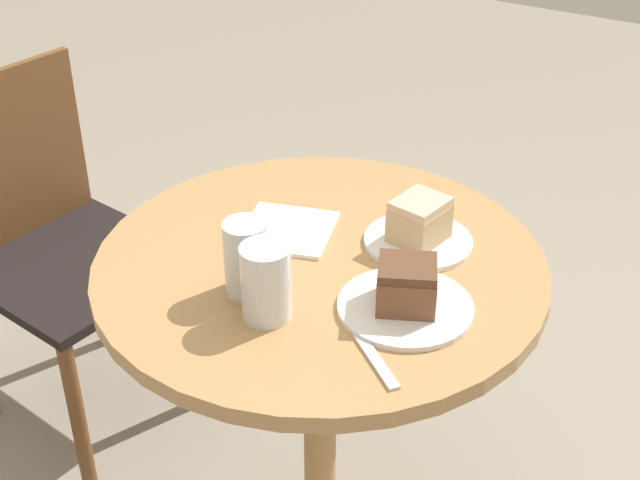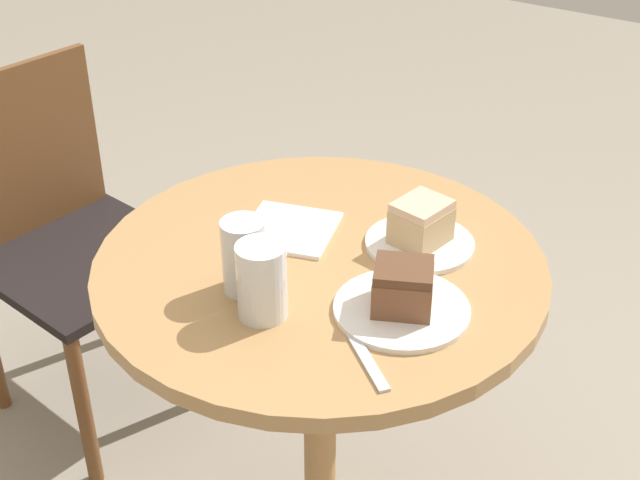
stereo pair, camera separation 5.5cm
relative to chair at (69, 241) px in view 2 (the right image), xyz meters
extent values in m
cylinder|color=tan|center=(-0.12, -0.81, -0.09)|extent=(0.06, 0.06, 0.72)
cylinder|color=tan|center=(-0.12, -0.81, 0.29)|extent=(0.79, 0.79, 0.03)
cylinder|color=brown|center=(-0.23, -0.24, -0.26)|extent=(0.04, 0.04, 0.44)
cylinder|color=brown|center=(0.16, -0.29, -0.26)|extent=(0.04, 0.04, 0.44)
cylinder|color=brown|center=(0.21, 0.10, -0.26)|extent=(0.04, 0.04, 0.44)
cube|color=black|center=(-0.01, -0.07, -0.03)|extent=(0.50, 0.50, 0.03)
cube|color=brown|center=(0.02, 0.14, 0.20)|extent=(0.42, 0.08, 0.42)
cylinder|color=white|center=(-0.18, -1.00, 0.31)|extent=(0.22, 0.22, 0.01)
cylinder|color=white|center=(0.01, -0.94, 0.31)|extent=(0.19, 0.19, 0.01)
cube|color=brown|center=(-0.18, -1.00, 0.35)|extent=(0.12, 0.12, 0.06)
cube|color=brown|center=(-0.18, -1.00, 0.38)|extent=(0.11, 0.12, 0.02)
cube|color=tan|center=(0.01, -0.94, 0.35)|extent=(0.11, 0.10, 0.06)
cube|color=beige|center=(0.01, -0.94, 0.39)|extent=(0.10, 0.09, 0.02)
cylinder|color=beige|center=(-0.26, -0.75, 0.35)|extent=(0.06, 0.06, 0.10)
cylinder|color=white|center=(-0.26, -0.75, 0.37)|extent=(0.07, 0.07, 0.13)
cylinder|color=silver|center=(-0.30, -0.82, 0.35)|extent=(0.07, 0.07, 0.08)
cylinder|color=white|center=(-0.30, -0.82, 0.37)|extent=(0.08, 0.08, 0.13)
cube|color=white|center=(-0.07, -0.71, 0.31)|extent=(0.20, 0.20, 0.01)
cube|color=silver|center=(-0.31, -1.01, 0.31)|extent=(0.11, 0.13, 0.00)
camera|label=1|loc=(-1.24, -1.47, 1.16)|focal=50.00mm
camera|label=2|loc=(-1.21, -1.51, 1.16)|focal=50.00mm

